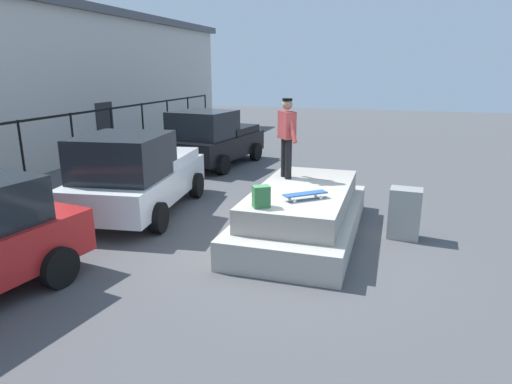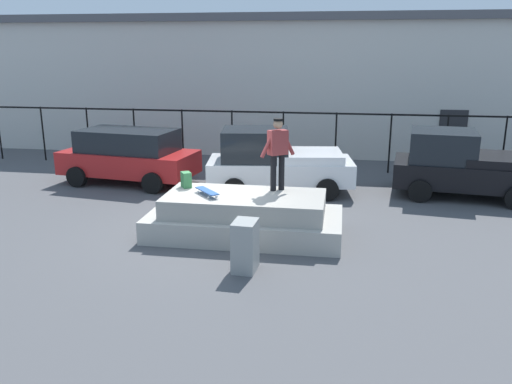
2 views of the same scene
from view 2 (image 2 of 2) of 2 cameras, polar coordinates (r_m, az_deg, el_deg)
The scene contains 11 objects.
ground_plane at distance 12.59m, azimuth -4.80°, elevation -4.10°, with size 60.00×60.00×0.00m, color #4C4C4F.
concrete_ledge at distance 12.07m, azimuth -1.23°, elevation -2.73°, with size 4.43×2.13×0.97m.
skateboarder at distance 12.08m, azimuth 2.38°, elevation 4.68°, with size 0.78×0.63×1.68m.
skateboard at distance 11.87m, azimuth -5.36°, elevation 0.09°, with size 0.69×0.76×0.12m.
backpack at distance 12.61m, azimuth -7.63°, elevation 1.34°, with size 0.28×0.20×0.37m, color #33723F.
car_red_hatchback_near at distance 17.17m, azimuth -13.71°, elevation 3.96°, with size 4.46×2.55×1.72m.
car_white_pickup_mid at distance 15.63m, azimuth 2.07°, elevation 3.36°, with size 4.48×2.55×1.90m.
car_black_pickup_far at distance 16.29m, azimuth 21.48°, elevation 2.80°, with size 4.24×2.61×1.91m.
utility_box at distance 10.17m, azimuth -1.20°, elevation -5.90°, with size 0.44×0.60×1.01m, color gray.
fence_row at distance 18.70m, azimuth 0.15°, elevation 6.78°, with size 24.06×0.06×2.06m.
warehouse_building at distance 24.46m, azimuth 2.45°, elevation 12.04°, with size 35.88×8.33×5.48m.
Camera 2 is at (2.96, -11.49, 4.20)m, focal length 36.67 mm.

